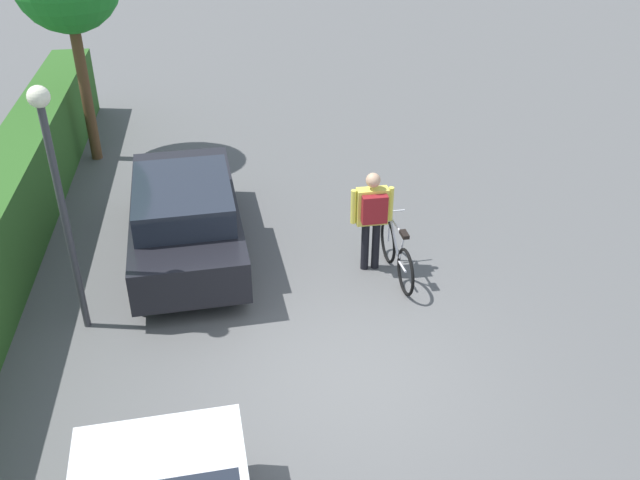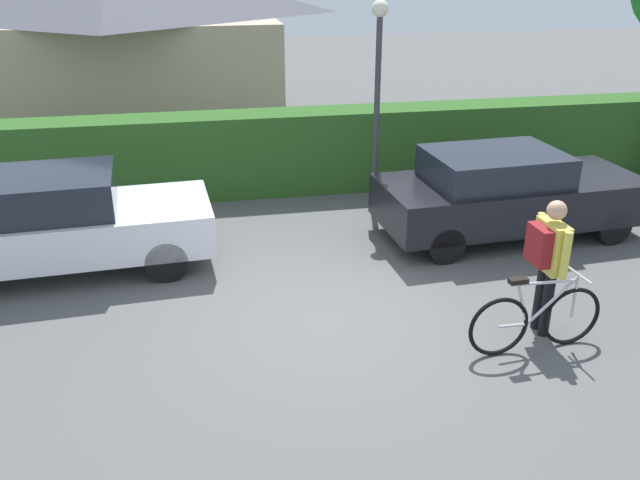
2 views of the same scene
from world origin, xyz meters
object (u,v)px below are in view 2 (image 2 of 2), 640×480
Objects in this scene: person_rider at (548,254)px; street_lamp at (378,78)px; bicycle at (536,319)px; parked_car_near at (52,223)px; parked_car_far at (506,192)px.

person_rider is 0.48× the size of street_lamp.
parked_car_near is at bearing 150.27° from bicycle.
parked_car_near is 2.68× the size of bicycle.
parked_car_near is 7.05m from parked_car_far.
bicycle is 0.79m from person_rider.
person_rider reaches higher than parked_car_far.
parked_car_near is 1.26× the size of street_lamp.
parked_car_near is at bearing 154.04° from person_rider.
parked_car_far is 2.53× the size of person_rider.
parked_car_far is at bearing 70.89° from bicycle.
bicycle is at bearing -29.73° from parked_car_near.
parked_car_far is at bearing 73.07° from person_rider.
bicycle is 0.47× the size of street_lamp.
parked_car_near is 5.66m from street_lamp.
parked_car_near is 1.05× the size of parked_car_far.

